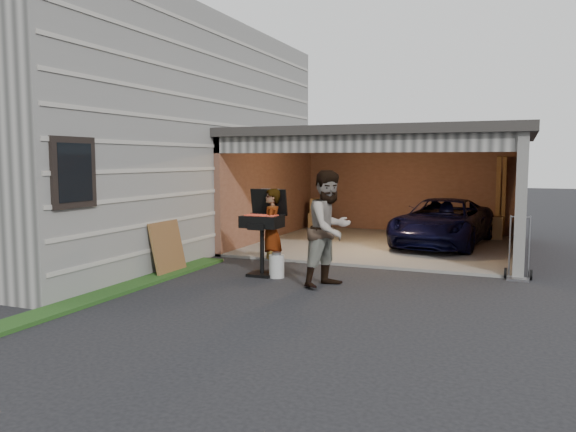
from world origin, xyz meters
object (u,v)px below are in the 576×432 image
(plywood_panel, at_px, (168,248))
(hand_truck, at_px, (518,267))
(man, at_px, (329,229))
(minivan, at_px, (443,224))
(bbq_grill, at_px, (263,225))
(woman, at_px, (271,232))
(propane_tank, at_px, (277,266))

(plywood_panel, distance_m, hand_truck, 6.57)
(man, xyz_separation_m, plywood_panel, (-3.20, -0.20, -0.50))
(minivan, height_order, bbq_grill, bbq_grill)
(woman, xyz_separation_m, bbq_grill, (-0.10, -0.16, 0.15))
(minivan, xyz_separation_m, woman, (-2.60, -4.70, 0.25))
(woman, xyz_separation_m, hand_truck, (4.40, 1.28, -0.60))
(bbq_grill, xyz_separation_m, propane_tank, (0.33, -0.10, -0.76))
(bbq_grill, bearing_deg, hand_truck, 17.72)
(man, relative_size, propane_tank, 4.71)
(hand_truck, bearing_deg, minivan, 118.42)
(minivan, height_order, man, man)
(propane_tank, height_order, hand_truck, hand_truck)
(man, height_order, bbq_grill, man)
(plywood_panel, relative_size, hand_truck, 0.87)
(minivan, distance_m, woman, 5.38)
(woman, distance_m, plywood_panel, 2.02)
(propane_tank, distance_m, plywood_panel, 2.15)
(woman, bearing_deg, plywood_panel, -85.41)
(minivan, distance_m, propane_tank, 5.51)
(woman, height_order, bbq_grill, woman)
(minivan, height_order, woman, woman)
(plywood_panel, bearing_deg, propane_tank, 13.66)
(propane_tank, xyz_separation_m, hand_truck, (4.17, 1.54, 0.01))
(woman, height_order, plywood_panel, woman)
(woman, distance_m, propane_tank, 0.70)
(man, distance_m, propane_tank, 1.42)
(woman, bearing_deg, minivan, 133.20)
(minivan, height_order, propane_tank, minivan)
(man, relative_size, plywood_panel, 1.96)
(woman, distance_m, man, 1.48)
(minivan, xyz_separation_m, hand_truck, (1.80, -3.42, -0.35))
(man, bearing_deg, plywood_panel, 117.33)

